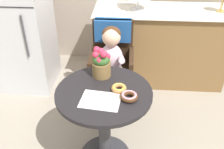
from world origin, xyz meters
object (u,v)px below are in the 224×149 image
(cafe_table, at_px, (104,113))
(donut_mid, at_px, (119,88))
(flower_vase, at_px, (101,63))
(seated_child, at_px, (111,57))
(refrigerator, at_px, (18,17))
(wicker_chair, at_px, (112,53))
(donut_front, at_px, (129,96))

(cafe_table, relative_size, donut_mid, 6.35)
(flower_vase, bearing_deg, donut_mid, -52.08)
(donut_mid, bearing_deg, cafe_table, -170.41)
(seated_child, height_order, refrigerator, refrigerator)
(flower_vase, relative_size, refrigerator, 0.14)
(seated_child, bearing_deg, wicker_chair, 90.00)
(flower_vase, distance_m, refrigerator, 1.35)
(donut_mid, distance_m, refrigerator, 1.59)
(donut_mid, height_order, flower_vase, flower_vase)
(seated_child, height_order, flower_vase, flower_vase)
(seated_child, distance_m, donut_mid, 0.58)
(wicker_chair, height_order, seated_child, seated_child)
(refrigerator, bearing_deg, seated_child, -25.85)
(cafe_table, distance_m, wicker_chair, 0.75)
(donut_front, distance_m, refrigerator, 1.71)
(wicker_chair, xyz_separation_m, donut_front, (0.17, -0.82, 0.10))
(donut_front, relative_size, flower_vase, 0.52)
(cafe_table, xyz_separation_m, donut_mid, (0.11, 0.02, 0.23))
(wicker_chair, relative_size, seated_child, 1.31)
(cafe_table, relative_size, donut_front, 5.67)
(wicker_chair, xyz_separation_m, donut_mid, (0.10, -0.72, 0.10))
(seated_child, xyz_separation_m, donut_front, (0.17, -0.66, 0.06))
(cafe_table, height_order, wicker_chair, wicker_chair)
(seated_child, distance_m, refrigerator, 1.19)
(flower_vase, height_order, refrigerator, refrigerator)
(flower_vase, bearing_deg, refrigerator, 138.63)
(seated_child, relative_size, donut_mid, 6.41)
(wicker_chair, distance_m, flower_vase, 0.57)
(seated_child, xyz_separation_m, flower_vase, (-0.05, -0.38, 0.16))
(wicker_chair, bearing_deg, donut_front, -71.14)
(cafe_table, bearing_deg, refrigerator, 133.67)
(refrigerator, bearing_deg, donut_mid, -42.98)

